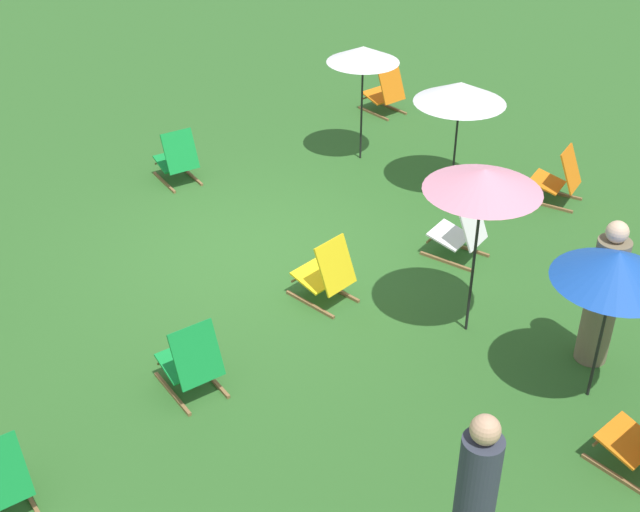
% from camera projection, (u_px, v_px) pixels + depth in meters
% --- Properties ---
extents(ground_plane, '(40.00, 40.00, 0.00)m').
position_uv_depth(ground_plane, '(259.00, 251.00, 10.76)').
color(ground_plane, '#2D6026').
extents(deckchair_0, '(0.55, 0.80, 0.83)m').
position_uv_depth(deckchair_0, '(326.00, 274.00, 9.65)').
color(deckchair_0, olive).
rests_on(deckchair_0, ground).
extents(deckchair_1, '(0.55, 0.81, 0.83)m').
position_uv_depth(deckchair_1, '(191.00, 362.00, 8.31)').
color(deckchair_1, olive).
rests_on(deckchair_1, ground).
extents(deckchair_3, '(0.59, 0.82, 0.83)m').
position_uv_depth(deckchair_3, '(177.00, 159.00, 12.25)').
color(deckchair_3, olive).
rests_on(deckchair_3, ground).
extents(deckchair_4, '(0.64, 0.85, 0.83)m').
position_uv_depth(deckchair_4, '(461.00, 232.00, 10.46)').
color(deckchair_4, olive).
rests_on(deckchair_4, ground).
extents(deckchair_6, '(0.50, 0.77, 0.83)m').
position_uv_depth(deckchair_6, '(385.00, 93.00, 14.51)').
color(deckchair_6, olive).
rests_on(deckchair_6, ground).
extents(deckchair_11, '(0.68, 0.87, 0.83)m').
position_uv_depth(deckchair_11, '(559.00, 178.00, 11.73)').
color(deckchair_11, olive).
rests_on(deckchair_11, ground).
extents(umbrella_0, '(1.09, 1.09, 1.80)m').
position_uv_depth(umbrella_0, '(363.00, 55.00, 12.24)').
color(umbrella_0, black).
rests_on(umbrella_0, ground).
extents(umbrella_1, '(1.29, 1.29, 1.64)m').
position_uv_depth(umbrella_1, '(460.00, 93.00, 11.45)').
color(umbrella_1, black).
rests_on(umbrella_1, ground).
extents(umbrella_2, '(1.18, 1.18, 1.71)m').
position_uv_depth(umbrella_2, '(617.00, 267.00, 7.61)').
color(umbrella_2, black).
rests_on(umbrella_2, ground).
extents(umbrella_3, '(1.23, 1.23, 2.01)m').
position_uv_depth(umbrella_3, '(483.00, 180.00, 8.36)').
color(umbrella_3, black).
rests_on(umbrella_3, ground).
extents(person_1, '(0.47, 0.47, 1.69)m').
position_uv_depth(person_1, '(603.00, 298.00, 8.51)').
color(person_1, '#72664C').
rests_on(person_1, ground).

